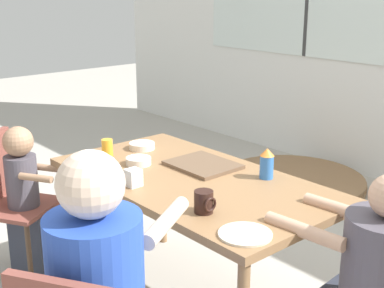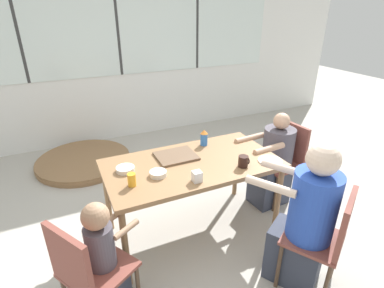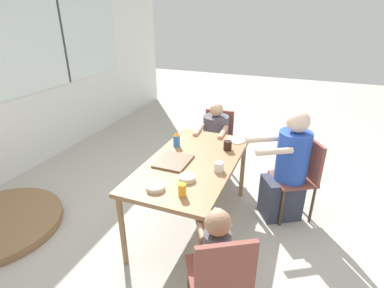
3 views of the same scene
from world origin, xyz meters
name	(u,v)px [view 1 (image 1 of 3)]	position (x,y,z in m)	size (l,w,h in m)	color
dining_table	(192,189)	(0.00, 0.00, 0.70)	(1.54, 0.82, 0.76)	olive
chair_for_toddler	(4,192)	(-1.02, -0.60, 0.53)	(0.55, 0.55, 0.88)	brown
person_toddler	(27,206)	(-0.88, -0.52, 0.46)	(0.38, 0.33, 0.95)	#333847
food_tray_dark	(203,165)	(-0.09, 0.16, 0.77)	(0.36, 0.30, 0.02)	brown
coffee_mug	(204,202)	(0.37, -0.25, 0.81)	(0.09, 0.09, 0.10)	black
sippy_cup	(267,163)	(0.26, 0.28, 0.85)	(0.07, 0.07, 0.16)	blue
juice_glass	(107,148)	(-0.58, -0.15, 0.82)	(0.06, 0.06, 0.11)	gold
milk_carton_small	(133,178)	(-0.10, -0.30, 0.81)	(0.07, 0.07, 0.09)	silver
bowl_white_shallow	(142,146)	(-0.57, 0.10, 0.78)	(0.15, 0.15, 0.04)	silver
bowl_cereal	(139,161)	(-0.35, -0.09, 0.79)	(0.14, 0.14, 0.04)	silver
plate_tortillas	(245,234)	(0.64, -0.28, 0.77)	(0.22, 0.22, 0.01)	beige
folded_table_stack	(292,181)	(-0.80, 1.88, 0.05)	(1.28, 1.28, 0.09)	olive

